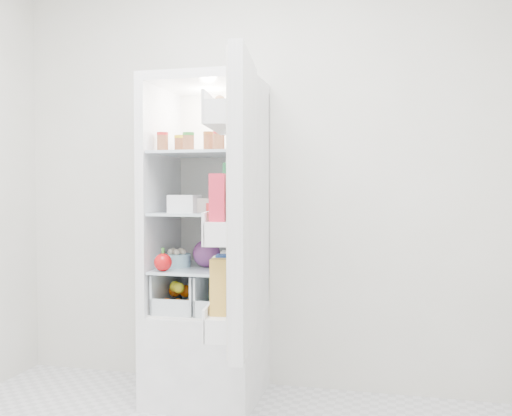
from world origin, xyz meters
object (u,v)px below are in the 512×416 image
(refrigerator, at_px, (210,280))
(fridge_door, at_px, (238,210))
(red_cabbage, at_px, (207,253))
(mushroom_bowl, at_px, (177,260))

(refrigerator, height_order, fridge_door, refrigerator)
(red_cabbage, xyz_separation_m, mushroom_bowl, (-0.17, -0.02, -0.04))
(refrigerator, bearing_deg, mushroom_bowl, -152.33)
(refrigerator, xyz_separation_m, fridge_door, (0.34, -0.63, 0.43))
(refrigerator, distance_m, fridge_door, 0.84)
(red_cabbage, height_order, fridge_door, fridge_door)
(mushroom_bowl, height_order, fridge_door, fridge_door)
(mushroom_bowl, bearing_deg, red_cabbage, 7.24)
(refrigerator, xyz_separation_m, mushroom_bowl, (-0.17, -0.09, 0.12))
(mushroom_bowl, bearing_deg, refrigerator, 27.67)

